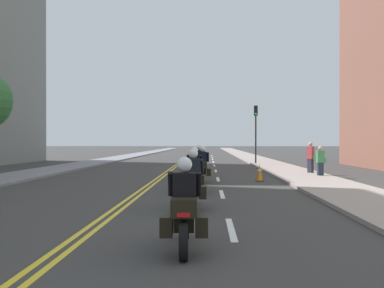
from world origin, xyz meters
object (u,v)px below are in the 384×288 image
traffic_cone_0 (260,173)px  traffic_light_far (256,124)px  motorcycle_0 (184,213)px  pedestrian_1 (320,161)px  motorcycle_2 (194,174)px  motorcycle_1 (193,184)px  pedestrian_0 (311,158)px  motorcycle_3 (203,168)px  motorcycle_4 (199,164)px

traffic_cone_0 → traffic_light_far: size_ratio=0.17×
motorcycle_0 → traffic_cone_0: size_ratio=2.67×
pedestrian_1 → motorcycle_2: bearing=-141.6°
motorcycle_1 → pedestrian_0: (6.09, 12.34, 0.27)m
motorcycle_1 → motorcycle_3: size_ratio=1.00×
motorcycle_1 → pedestrian_0: pedestrian_0 is taller
pedestrian_1 → traffic_light_far: bearing=90.5°
pedestrian_0 → pedestrian_1: (0.04, -1.93, -0.11)m
motorcycle_0 → pedestrian_1: pedestrian_1 is taller
motorcycle_4 → traffic_light_far: traffic_light_far is taller
traffic_cone_0 → pedestrian_0: size_ratio=0.45×
motorcycle_3 → traffic_cone_0: size_ratio=2.74×
traffic_light_far → motorcycle_4: bearing=-110.3°
traffic_light_far → motorcycle_0: bearing=-98.8°
traffic_cone_0 → pedestrian_1: bearing=31.5°
motorcycle_4 → motorcycle_2: bearing=-87.6°
pedestrian_1 → traffic_cone_0: bearing=-156.8°
motorcycle_1 → pedestrian_1: (6.13, 10.41, 0.16)m
traffic_light_far → pedestrian_1: size_ratio=2.93×
motorcycle_2 → motorcycle_3: bearing=88.1°
motorcycle_1 → motorcycle_4: size_ratio=1.02×
traffic_light_far → pedestrian_1: traffic_light_far is taller
motorcycle_0 → traffic_cone_0: motorcycle_0 is taller
traffic_light_far → pedestrian_0: bearing=-79.9°
motorcycle_0 → motorcycle_1: 4.43m
motorcycle_4 → traffic_cone_0: bearing=-42.9°
motorcycle_2 → traffic_cone_0: 5.39m
motorcycle_4 → motorcycle_1: bearing=-87.1°
motorcycle_2 → pedestrian_0: pedestrian_0 is taller
motorcycle_2 → traffic_cone_0: (2.89, 4.55, -0.26)m
motorcycle_2 → motorcycle_4: size_ratio=1.04×
traffic_cone_0 → motorcycle_2: bearing=-122.4°
motorcycle_4 → traffic_cone_0: 4.08m
motorcycle_3 → motorcycle_2: bearing=-93.6°
traffic_cone_0 → pedestrian_1: pedestrian_1 is taller
motorcycle_0 → motorcycle_1: size_ratio=0.98×
pedestrian_0 → motorcycle_1: bearing=-63.0°
traffic_light_far → pedestrian_1: (1.90, -12.42, -2.42)m
pedestrian_0 → pedestrian_1: size_ratio=1.13×
motorcycle_0 → motorcycle_4: bearing=88.2°
traffic_cone_0 → traffic_light_far: traffic_light_far is taller
pedestrian_1 → pedestrian_0: bearing=83.0°
motorcycle_2 → motorcycle_3: size_ratio=1.01×
motorcycle_0 → pedestrian_1: 16.05m
motorcycle_3 → traffic_cone_0: motorcycle_3 is taller
motorcycle_0 → traffic_light_far: traffic_light_far is taller
motorcycle_2 → motorcycle_1: bearing=-86.9°
pedestrian_0 → motorcycle_0: bearing=-56.6°
motorcycle_1 → motorcycle_4: motorcycle_4 is taller
motorcycle_3 → pedestrian_0: (5.92, 4.54, 0.28)m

